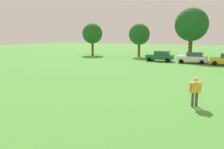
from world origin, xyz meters
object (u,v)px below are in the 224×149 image
tree_left (139,34)px  tree_center_left (191,25)px  adult_bystander (195,89)px  parked_car_white_1 (193,58)px  tree_far_left (92,34)px  parked_car_green_0 (160,56)px

tree_left → tree_center_left: 10.13m
adult_bystander → parked_car_white_1: (-3.11, 22.72, -0.19)m
adult_bystander → tree_far_left: size_ratio=0.26×
parked_car_green_0 → tree_center_left: bearing=-125.8°
parked_car_green_0 → tree_left: bearing=-47.6°
tree_far_left → tree_left: size_ratio=1.04×
parked_car_green_0 → tree_far_left: size_ratio=0.64×
tree_left → parked_car_white_1: bearing=-32.6°
parked_car_white_1 → tree_far_left: tree_far_left is taller
parked_car_white_1 → tree_far_left: 22.89m
adult_bystander → tree_left: 33.31m
adult_bystander → parked_car_white_1: size_ratio=0.41×
parked_car_white_1 → tree_center_left: tree_center_left is taller
parked_car_green_0 → tree_center_left: tree_center_left is taller
parked_car_white_1 → adult_bystander: bearing=97.8°
parked_car_green_0 → tree_center_left: size_ratio=0.49×
tree_left → tree_center_left: size_ratio=0.73×
tree_center_left → parked_car_green_0: bearing=-125.8°
parked_car_green_0 → parked_car_white_1: (5.15, -0.53, 0.00)m
adult_bystander → tree_left: size_ratio=0.27×
adult_bystander → tree_center_left: tree_center_left is taller
adult_bystander → tree_far_left: (-24.71, 29.34, 3.47)m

